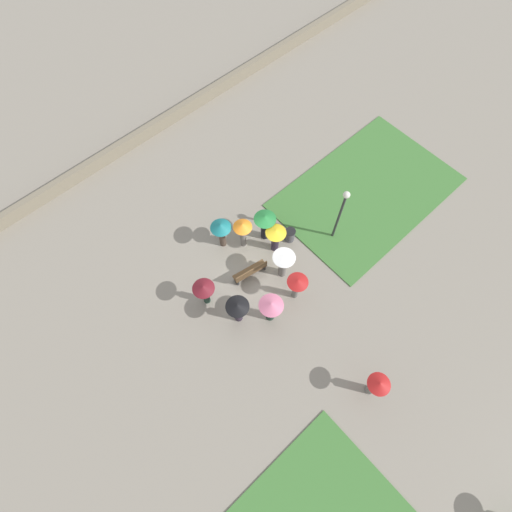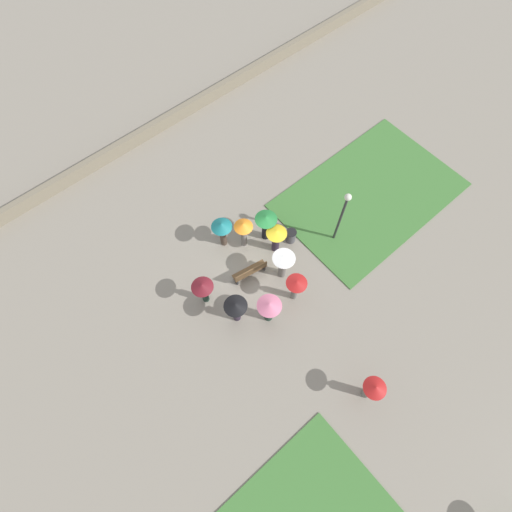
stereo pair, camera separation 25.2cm
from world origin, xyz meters
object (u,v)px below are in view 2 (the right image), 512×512
(lamp_post, at_px, (343,212))
(crowd_person_teal, at_px, (222,229))
(trash_bin, at_px, (291,236))
(crowd_person_green, at_px, (266,223))
(crowd_person_black, at_px, (236,308))
(crowd_person_white, at_px, (283,261))
(crowd_person_red, at_px, (296,286))
(crowd_person_maroon, at_px, (203,289))
(crowd_person_orange, at_px, (244,229))
(lone_walker_near_lawn, at_px, (372,389))
(park_bench, at_px, (250,272))
(crowd_person_yellow, at_px, (276,237))
(crowd_person_pink, at_px, (269,308))

(lamp_post, distance_m, crowd_person_teal, 5.65)
(trash_bin, xyz_separation_m, crowd_person_green, (0.83, -0.96, 0.95))
(lamp_post, distance_m, crowd_person_black, 6.48)
(crowd_person_white, bearing_deg, crowd_person_green, 17.66)
(crowd_person_teal, distance_m, crowd_person_red, 4.43)
(crowd_person_maroon, bearing_deg, crowd_person_red, 147.41)
(crowd_person_teal, bearing_deg, trash_bin, -119.98)
(crowd_person_orange, bearing_deg, lone_walker_near_lawn, 83.97)
(trash_bin, bearing_deg, crowd_person_green, -49.21)
(park_bench, height_order, crowd_person_maroon, crowd_person_maroon)
(lamp_post, distance_m, crowd_person_yellow, 3.28)
(trash_bin, distance_m, crowd_person_pink, 4.31)
(park_bench, distance_m, crowd_person_maroon, 2.53)
(crowd_person_pink, xyz_separation_m, crowd_person_green, (-2.68, -3.30, 0.07))
(crowd_person_yellow, xyz_separation_m, crowd_person_red, (1.03, 2.47, 0.06))
(crowd_person_black, xyz_separation_m, lone_walker_near_lawn, (-2.01, 6.10, -0.04))
(crowd_person_maroon, height_order, crowd_person_orange, crowd_person_orange)
(crowd_person_maroon, bearing_deg, park_bench, 175.85)
(trash_bin, xyz_separation_m, crowd_person_orange, (1.91, -1.33, 1.03))
(lamp_post, bearing_deg, crowd_person_orange, -36.08)
(trash_bin, height_order, lone_walker_near_lawn, lone_walker_near_lawn)
(crowd_person_yellow, relative_size, lone_walker_near_lawn, 0.97)
(trash_bin, bearing_deg, crowd_person_black, 17.06)
(crowd_person_white, bearing_deg, crowd_person_black, 133.34)
(park_bench, bearing_deg, lone_walker_near_lawn, 101.90)
(crowd_person_yellow, distance_m, lone_walker_near_lawn, 7.83)
(crowd_person_green, bearing_deg, lamp_post, 53.07)
(trash_bin, xyz_separation_m, lone_walker_near_lawn, (2.61, 7.52, 0.84))
(crowd_person_white, xyz_separation_m, lone_walker_near_lawn, (1.02, 6.40, -0.18))
(park_bench, height_order, crowd_person_black, crowd_person_black)
(crowd_person_pink, height_order, lone_walker_near_lawn, crowd_person_pink)
(crowd_person_white, height_order, crowd_person_teal, crowd_person_white)
(trash_bin, relative_size, crowd_person_yellow, 0.44)
(crowd_person_orange, bearing_deg, crowd_person_white, 95.94)
(crowd_person_orange, bearing_deg, crowd_person_pink, 64.89)
(park_bench, distance_m, lone_walker_near_lawn, 7.36)
(crowd_person_teal, bearing_deg, crowd_person_green, -112.88)
(trash_bin, xyz_separation_m, crowd_person_yellow, (0.91, -0.13, 0.82))
(crowd_person_green, height_order, crowd_person_yellow, crowd_person_green)
(crowd_person_green, relative_size, lone_walker_near_lawn, 1.05)
(crowd_person_yellow, height_order, crowd_person_teal, crowd_person_teal)
(crowd_person_yellow, bearing_deg, crowd_person_maroon, -39.01)
(park_bench, bearing_deg, crowd_person_yellow, -159.96)
(crowd_person_yellow, height_order, lone_walker_near_lawn, lone_walker_near_lawn)
(crowd_person_red, bearing_deg, crowd_person_yellow, 66.28)
(crowd_person_black, xyz_separation_m, crowd_person_red, (-2.68, 0.92, 0.00))
(crowd_person_red, xyz_separation_m, lone_walker_near_lawn, (0.67, 5.18, -0.04))
(crowd_person_yellow, relative_size, crowd_person_red, 0.98)
(lamp_post, relative_size, crowd_person_orange, 1.92)
(crowd_person_maroon, distance_m, lone_walker_near_lawn, 8.14)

